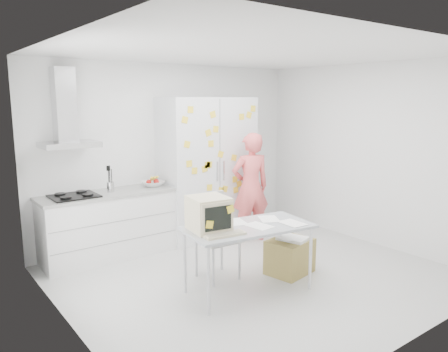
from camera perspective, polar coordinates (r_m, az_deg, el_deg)
floor at (r=5.63m, az=4.05°, el=-12.85°), size 4.50×4.00×0.02m
walls at (r=5.80m, az=-0.44°, el=1.86°), size 4.52×4.01×2.70m
ceiling at (r=5.21m, az=4.43°, el=15.78°), size 4.50×4.00×0.02m
counter_run at (r=6.26m, az=-14.81°, el=-6.10°), size 1.84×0.63×1.28m
range_hood at (r=6.01m, az=-19.97°, el=7.36°), size 0.70×0.48×1.01m
tall_cabinet at (r=6.87m, az=-2.15°, el=1.03°), size 1.50×0.68×2.20m
person at (r=6.71m, az=3.48°, el=-1.48°), size 0.69×0.55×1.68m
desk at (r=4.80m, az=0.01°, el=-5.83°), size 1.52×0.92×1.14m
chair at (r=5.39m, az=-1.34°, el=-7.10°), size 0.49×0.49×1.04m
cardboard_box at (r=5.66m, az=8.59°, el=-10.26°), size 0.61×0.53×0.48m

